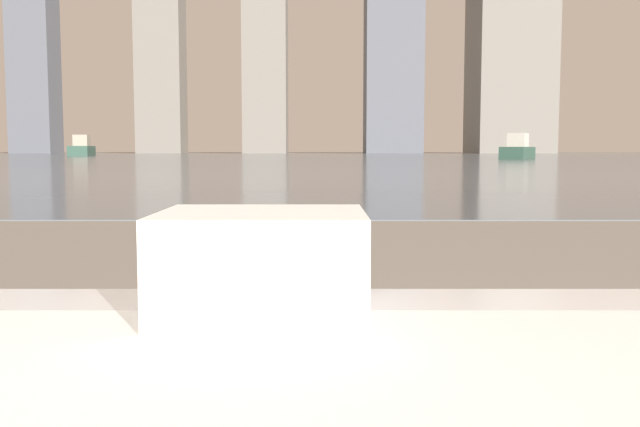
{
  "coord_description": "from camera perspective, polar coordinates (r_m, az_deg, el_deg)",
  "views": [
    {
      "loc": [
        -0.1,
        0.16,
        0.69
      ],
      "look_at": [
        -0.1,
        2.31,
        0.5
      ],
      "focal_mm": 40.0,
      "sensor_mm": 36.0,
      "label": 1
    }
  ],
  "objects": [
    {
      "name": "towel_stack",
      "position": [
        0.84,
        -4.6,
        -3.93
      ],
      "size": [
        0.24,
        0.21,
        0.12
      ],
      "color": "white",
      "rests_on": "bathtub"
    },
    {
      "name": "harbor_water",
      "position": [
        61.84,
        0.13,
        4.54
      ],
      "size": [
        180.0,
        110.0,
        0.01
      ],
      "color": "slate",
      "rests_on": "ground_plane"
    },
    {
      "name": "harbor_boat_0",
      "position": [
        77.93,
        -18.48,
        4.96
      ],
      "size": [
        2.88,
        5.97,
        2.15
      ],
      "color": "#335647",
      "rests_on": "harbor_water"
    },
    {
      "name": "harbor_boat_1",
      "position": [
        52.35,
        15.58,
        4.93
      ],
      "size": [
        3.59,
        5.03,
        1.8
      ],
      "color": "#335647",
      "rests_on": "harbor_water"
    }
  ]
}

